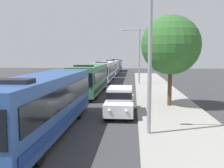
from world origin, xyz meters
name	(u,v)px	position (x,y,z in m)	size (l,w,h in m)	color
bus_lead	(44,102)	(-1.30, 9.92, 1.69)	(2.58, 12.13, 3.21)	#284C8C
bus_second_in_line	(90,78)	(-1.30, 23.88, 1.69)	(2.58, 11.09, 3.21)	#33724C
bus_middle	(104,71)	(-1.30, 37.23, 1.69)	(2.58, 12.21, 3.21)	silver
bus_fourth_in_line	(112,67)	(-1.30, 51.07, 1.69)	(2.58, 11.67, 3.21)	silver
bus_rear	(116,65)	(-1.30, 64.43, 1.69)	(2.58, 11.67, 3.21)	#33724C
white_suv	(120,100)	(2.40, 14.54, 1.03)	(1.86, 4.77, 1.90)	white
streetlamp_near	(150,39)	(4.10, 9.96, 4.88)	(5.04, 0.28, 7.75)	gray
streetlamp_mid	(139,50)	(4.10, 32.86, 4.89)	(6.06, 0.28, 7.64)	gray
roadside_tree	(171,45)	(6.16, 17.44, 4.87)	(4.58, 4.58, 7.03)	#4C3823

